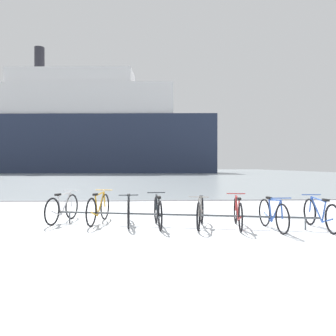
# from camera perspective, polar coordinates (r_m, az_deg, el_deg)

# --- Properties ---
(ground) EXTENTS (80.00, 132.00, 0.08)m
(ground) POSITION_cam_1_polar(r_m,az_deg,el_deg) (57.57, -3.14, -1.06)
(ground) COLOR silver
(bike_rack) EXTENTS (6.23, 1.37, 0.31)m
(bike_rack) POSITION_cam_1_polar(r_m,az_deg,el_deg) (8.00, 2.24, -8.19)
(bike_rack) COLOR #4C5156
(bike_rack) RESTS_ON ground
(bicycle_0) EXTENTS (0.55, 1.65, 0.81)m
(bicycle_0) POSITION_cam_1_polar(r_m,az_deg,el_deg) (9.00, -17.88, -6.65)
(bicycle_0) COLOR black
(bicycle_0) RESTS_ON ground
(bicycle_1) EXTENTS (0.47, 1.75, 0.83)m
(bicycle_1) POSITION_cam_1_polar(r_m,az_deg,el_deg) (8.63, -11.99, -6.88)
(bicycle_1) COLOR black
(bicycle_1) RESTS_ON ground
(bicycle_2) EXTENTS (0.46, 1.68, 0.79)m
(bicycle_2) POSITION_cam_1_polar(r_m,az_deg,el_deg) (8.25, -6.87, -7.34)
(bicycle_2) COLOR black
(bicycle_2) RESTS_ON ground
(bicycle_3) EXTENTS (0.46, 1.65, 0.80)m
(bicycle_3) POSITION_cam_1_polar(r_m,az_deg,el_deg) (7.94, -1.77, -7.60)
(bicycle_3) COLOR black
(bicycle_3) RESTS_ON ground
(bicycle_4) EXTENTS (0.53, 1.59, 0.77)m
(bicycle_4) POSITION_cam_1_polar(r_m,az_deg,el_deg) (7.92, 5.64, -7.71)
(bicycle_4) COLOR black
(bicycle_4) RESTS_ON ground
(bicycle_5) EXTENTS (0.46, 1.74, 0.78)m
(bicycle_5) POSITION_cam_1_polar(r_m,az_deg,el_deg) (8.01, 12.07, -7.60)
(bicycle_5) COLOR black
(bicycle_5) RESTS_ON ground
(bicycle_6) EXTENTS (0.46, 1.62, 0.78)m
(bicycle_6) POSITION_cam_1_polar(r_m,az_deg,el_deg) (7.90, 17.80, -7.71)
(bicycle_6) COLOR black
(bicycle_6) RESTS_ON ground
(bicycle_7) EXTENTS (0.46, 1.75, 0.77)m
(bicycle_7) POSITION_cam_1_polar(r_m,az_deg,el_deg) (8.39, 24.98, -7.30)
(bicycle_7) COLOR black
(bicycle_7) RESTS_ON ground
(ferry_ship) EXTENTS (55.41, 14.66, 25.62)m
(ferry_ship) POSITION_cam_1_polar(r_m,az_deg,el_deg) (69.80, -15.48, 6.28)
(ferry_ship) COLOR #232D47
(ferry_ship) RESTS_ON ground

